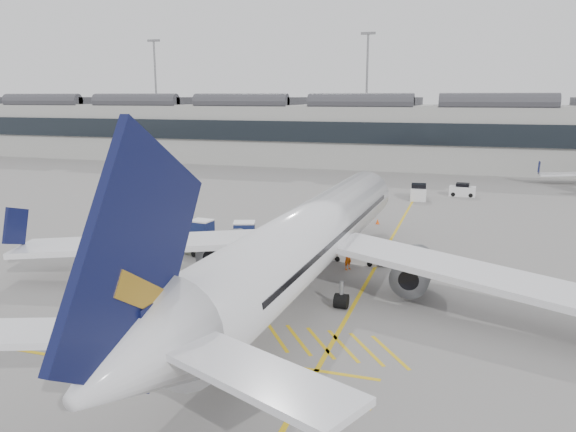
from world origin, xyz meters
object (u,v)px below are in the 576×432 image
(pushback_tug, at_px, (194,246))
(belt_loader, at_px, (356,255))
(baggage_cart_a, at_px, (327,244))
(airliner_main, at_px, (307,240))
(ramp_agent_a, at_px, (348,257))
(ramp_agent_b, at_px, (285,246))

(pushback_tug, bearing_deg, belt_loader, 32.25)
(pushback_tug, bearing_deg, baggage_cart_a, 38.48)
(airliner_main, height_order, ramp_agent_a, airliner_main)
(airliner_main, bearing_deg, pushback_tug, 154.06)
(airliner_main, height_order, ramp_agent_b, airliner_main)
(belt_loader, distance_m, baggage_cart_a, 2.72)
(belt_loader, bearing_deg, ramp_agent_a, -81.92)
(ramp_agent_a, bearing_deg, baggage_cart_a, 67.26)
(belt_loader, relative_size, ramp_agent_a, 2.43)
(belt_loader, height_order, baggage_cart_a, baggage_cart_a)
(airliner_main, relative_size, ramp_agent_b, 28.40)
(belt_loader, relative_size, pushback_tug, 1.68)
(ramp_agent_a, xyz_separation_m, pushback_tug, (-12.89, 0.40, -0.35))
(ramp_agent_a, relative_size, ramp_agent_b, 1.18)
(baggage_cart_a, bearing_deg, ramp_agent_a, -61.80)
(baggage_cart_a, distance_m, ramp_agent_a, 3.85)
(ramp_agent_a, bearing_deg, pushback_tug, 117.07)
(belt_loader, bearing_deg, pushback_tug, -160.06)
(airliner_main, xyz_separation_m, ramp_agent_b, (-4.05, 7.80, -2.73))
(ramp_agent_b, bearing_deg, pushback_tug, 1.69)
(baggage_cart_a, height_order, pushback_tug, baggage_cart_a)
(airliner_main, distance_m, ramp_agent_b, 9.20)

